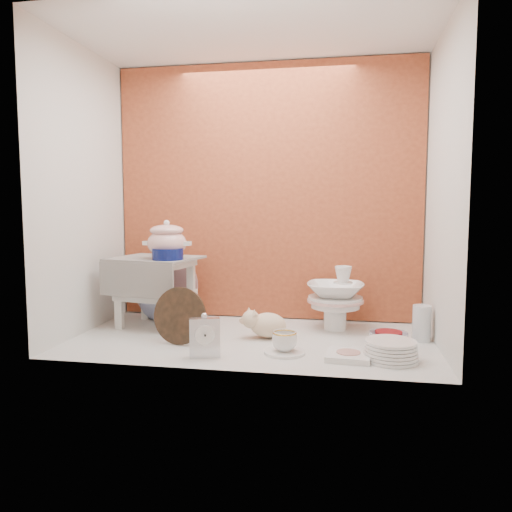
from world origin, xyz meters
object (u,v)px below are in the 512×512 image
at_px(floral_platter, 166,286).
at_px(gold_rim_teacup, 285,341).
at_px(porcelain_tower, 335,298).
at_px(plush_pig, 268,325).
at_px(dinner_plate_stack, 391,350).
at_px(step_stool, 156,292).
at_px(soup_tureen, 167,239).
at_px(mantel_clock, 205,335).
at_px(blue_white_vase, 158,299).
at_px(crystal_bowl, 389,338).

relative_size(floral_platter, gold_rim_teacup, 3.47).
xyz_separation_m(gold_rim_teacup, porcelain_tower, (0.22, 0.49, 0.12)).
height_order(plush_pig, dinner_plate_stack, plush_pig).
bearing_deg(plush_pig, step_stool, 175.18).
distance_m(soup_tureen, mantel_clock, 0.69).
height_order(floral_platter, gold_rim_teacup, floral_platter).
xyz_separation_m(soup_tureen, floral_platter, (-0.11, 0.25, -0.30)).
bearing_deg(porcelain_tower, step_stool, -174.36).
distance_m(blue_white_vase, plush_pig, 0.80).
distance_m(blue_white_vase, gold_rim_teacup, 1.03).
distance_m(dinner_plate_stack, porcelain_tower, 0.58).
bearing_deg(crystal_bowl, porcelain_tower, 137.13).
relative_size(step_stool, plush_pig, 1.88).
distance_m(soup_tureen, crystal_bowl, 1.25).
height_order(mantel_clock, gold_rim_teacup, mantel_clock).
height_order(soup_tureen, porcelain_tower, soup_tureen).
bearing_deg(porcelain_tower, blue_white_vase, 174.42).
bearing_deg(dinner_plate_stack, gold_rim_teacup, 177.85).
bearing_deg(floral_platter, plush_pig, -26.46).
xyz_separation_m(step_stool, plush_pig, (0.66, -0.14, -0.12)).
height_order(gold_rim_teacup, porcelain_tower, porcelain_tower).
xyz_separation_m(plush_pig, crystal_bowl, (0.59, -0.00, -0.04)).
xyz_separation_m(step_stool, blue_white_vase, (-0.07, 0.20, -0.08)).
height_order(mantel_clock, crystal_bowl, mantel_clock).
xyz_separation_m(plush_pig, porcelain_tower, (0.33, 0.24, 0.10)).
distance_m(gold_rim_teacup, dinner_plate_stack, 0.47).
relative_size(soup_tureen, mantel_clock, 1.27).
distance_m(mantel_clock, porcelain_tower, 0.83).
bearing_deg(soup_tureen, porcelain_tower, 10.01).
relative_size(blue_white_vase, porcelain_tower, 0.64).
height_order(soup_tureen, dinner_plate_stack, soup_tureen).
relative_size(step_stool, floral_platter, 1.12).
bearing_deg(mantel_clock, porcelain_tower, 28.38).
height_order(soup_tureen, crystal_bowl, soup_tureen).
xyz_separation_m(step_stool, mantel_clock, (0.43, -0.51, -0.10)).
bearing_deg(dinner_plate_stack, soup_tureen, 162.88).
height_order(floral_platter, dinner_plate_stack, floral_platter).
height_order(soup_tureen, plush_pig, soup_tureen).
bearing_deg(plush_pig, dinner_plate_stack, -17.14).
height_order(step_stool, dinner_plate_stack, step_stool).
bearing_deg(plush_pig, blue_white_vase, 162.12).
xyz_separation_m(crystal_bowl, porcelain_tower, (-0.26, 0.24, 0.15)).
height_order(mantel_clock, porcelain_tower, porcelain_tower).
xyz_separation_m(blue_white_vase, mantel_clock, (0.49, -0.71, -0.01)).
height_order(mantel_clock, dinner_plate_stack, mantel_clock).
relative_size(blue_white_vase, crystal_bowl, 1.22).
bearing_deg(porcelain_tower, dinner_plate_stack, -63.88).
height_order(gold_rim_teacup, dinner_plate_stack, gold_rim_teacup).
relative_size(floral_platter, mantel_clock, 2.03).
bearing_deg(gold_rim_teacup, step_stool, 152.82).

